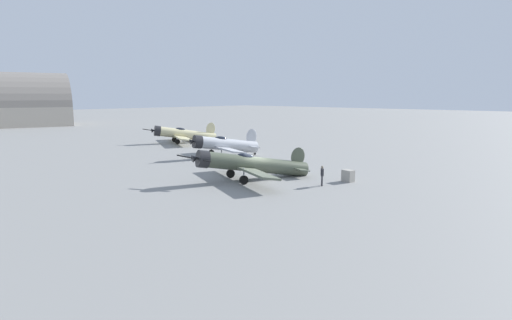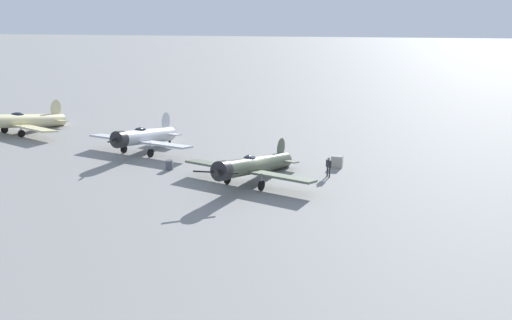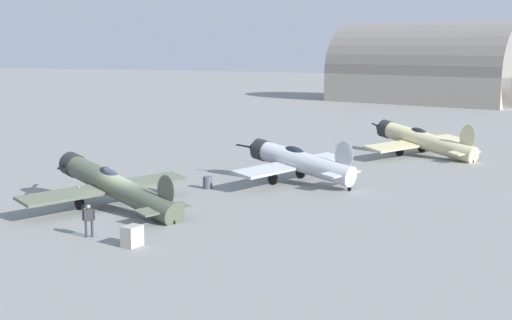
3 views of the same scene
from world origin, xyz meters
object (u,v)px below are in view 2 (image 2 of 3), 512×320
Objects in this scene: airplane_mid_apron at (143,137)px; equipment_crate at (337,162)px; ground_crew_mechanic at (329,165)px; fuel_drum at (169,165)px; airplane_far_line at (22,121)px; airplane_foreground at (253,166)px.

airplane_mid_apron is 10.24× the size of equipment_crate.
fuel_drum is (14.07, -0.10, -0.63)m from ground_crew_mechanic.
airplane_mid_apron reaches higher than equipment_crate.
fuel_drum is at bearing 57.70° from airplane_mid_apron.
ground_crew_mechanic is (-18.30, 5.30, -0.54)m from airplane_mid_apron.
airplane_mid_apron reaches higher than airplane_far_line.
airplane_far_line is (16.51, -6.14, -0.21)m from airplane_mid_apron.
airplane_foreground is 31.80m from airplane_far_line.
equipment_crate is (-35.53, 8.41, -0.86)m from airplane_far_line.
airplane_foreground is at bearing 76.24° from airplane_mid_apron.
airplane_foreground is 10.33× the size of equipment_crate.
airplane_mid_apron reaches higher than ground_crew_mechanic.
ground_crew_mechanic reaches higher than equipment_crate.
ground_crew_mechanic is 14.09m from fuel_drum.
equipment_crate is (-19.02, 2.27, -1.06)m from airplane_mid_apron.
airplane_foreground is 13.37× the size of fuel_drum.
airplane_foreground reaches higher than equipment_crate.
airplane_far_line reaches higher than fuel_drum.
airplane_mid_apron is at bearing -6.80° from equipment_crate.
airplane_mid_apron is 19.18m from equipment_crate.
airplane_far_line is 6.88× the size of ground_crew_mechanic.
airplane_mid_apron is 6.49× the size of ground_crew_mechanic.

